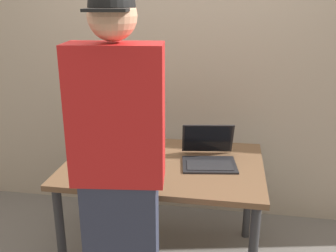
# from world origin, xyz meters

# --- Properties ---
(desk) EXTENTS (1.26, 0.87, 0.75)m
(desk) POSITION_xyz_m (0.00, 0.00, 0.66)
(desk) COLOR brown
(desk) RESTS_ON ground
(laptop) EXTENTS (0.39, 0.39, 0.23)m
(laptop) POSITION_xyz_m (0.28, 0.06, 0.80)
(laptop) COLOR black
(laptop) RESTS_ON desk
(beer_bottle_brown) EXTENTS (0.07, 0.07, 0.30)m
(beer_bottle_brown) POSITION_xyz_m (-0.43, 0.38, 0.87)
(beer_bottle_brown) COLOR brown
(beer_bottle_brown) RESTS_ON desk
(beer_bottle_green) EXTENTS (0.06, 0.06, 0.29)m
(beer_bottle_green) POSITION_xyz_m (-0.39, 0.29, 0.86)
(beer_bottle_green) COLOR #1E5123
(beer_bottle_green) RESTS_ON desk
(beer_bottle_dark) EXTENTS (0.07, 0.07, 0.31)m
(beer_bottle_dark) POSITION_xyz_m (-0.51, 0.30, 0.87)
(beer_bottle_dark) COLOR #472B14
(beer_bottle_dark) RESTS_ON desk
(beer_bottle_amber) EXTENTS (0.07, 0.07, 0.32)m
(beer_bottle_amber) POSITION_xyz_m (-0.48, 0.21, 0.87)
(beer_bottle_amber) COLOR #333333
(beer_bottle_amber) RESTS_ON desk
(person_figure) EXTENTS (0.45, 0.32, 1.82)m
(person_figure) POSITION_xyz_m (-0.10, -0.63, 0.94)
(person_figure) COLOR #2D3347
(person_figure) RESTS_ON ground
(coffee_mug) EXTENTS (0.13, 0.09, 0.10)m
(coffee_mug) POSITION_xyz_m (-0.16, 0.02, 0.80)
(coffee_mug) COLOR white
(coffee_mug) RESTS_ON desk
(back_wall) EXTENTS (6.00, 0.10, 2.60)m
(back_wall) POSITION_xyz_m (0.00, 0.78, 1.30)
(back_wall) COLOR tan
(back_wall) RESTS_ON ground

